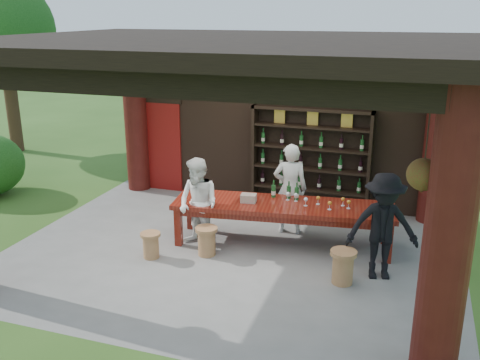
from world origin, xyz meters
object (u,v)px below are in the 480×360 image
(stool_near_left, at_px, (207,240))
(guest_man, at_px, (383,227))
(guest_woman, at_px, (199,204))
(napkin_basket, at_px, (249,198))
(wine_shelf, at_px, (310,159))
(stool_far_left, at_px, (151,244))
(host, at_px, (290,189))
(stool_near_right, at_px, (343,266))
(tasting_table, at_px, (283,210))

(stool_near_left, distance_m, guest_man, 2.84)
(guest_woman, distance_m, napkin_basket, 0.86)
(napkin_basket, bearing_deg, wine_shelf, 71.59)
(stool_far_left, xyz_separation_m, napkin_basket, (1.33, 1.08, 0.59))
(host, xyz_separation_m, guest_man, (1.71, -1.28, -0.00))
(stool_near_right, relative_size, host, 0.31)
(guest_woman, bearing_deg, guest_man, 19.94)
(tasting_table, bearing_deg, guest_woman, -157.07)
(host, height_order, guest_man, host)
(stool_near_right, bearing_deg, tasting_table, 138.11)
(guest_woman, bearing_deg, napkin_basket, 53.46)
(stool_near_right, distance_m, stool_far_left, 3.11)
(stool_near_right, relative_size, stool_far_left, 1.20)
(stool_near_right, bearing_deg, stool_near_left, 173.56)
(wine_shelf, relative_size, tasting_table, 0.62)
(stool_near_left, relative_size, napkin_basket, 1.87)
(wine_shelf, height_order, napkin_basket, wine_shelf)
(guest_woman, bearing_deg, wine_shelf, 82.69)
(stool_near_left, distance_m, stool_far_left, 0.92)
(stool_near_right, bearing_deg, wine_shelf, 110.59)
(stool_near_left, xyz_separation_m, stool_near_right, (2.27, -0.26, 0.02))
(tasting_table, bearing_deg, guest_man, -22.49)
(stool_near_left, xyz_separation_m, guest_woman, (-0.24, 0.26, 0.52))
(stool_near_left, xyz_separation_m, guest_man, (2.78, 0.11, 0.57))
(guest_woman, relative_size, napkin_basket, 6.02)
(host, bearing_deg, wine_shelf, -105.58)
(guest_woman, xyz_separation_m, guest_man, (3.02, -0.14, 0.04))
(stool_near_left, relative_size, guest_woman, 0.31)
(stool_near_left, relative_size, host, 0.29)
(stool_near_right, xyz_separation_m, guest_man, (0.50, 0.37, 0.55))
(tasting_table, height_order, napkin_basket, napkin_basket)
(stool_far_left, height_order, guest_man, guest_man)
(wine_shelf, xyz_separation_m, stool_near_right, (1.11, -2.95, -0.78))
(stool_near_right, height_order, napkin_basket, napkin_basket)
(host, bearing_deg, stool_far_left, 32.11)
(tasting_table, relative_size, host, 2.31)
(stool_near_left, height_order, stool_near_right, stool_near_right)
(stool_near_right, xyz_separation_m, napkin_basket, (-1.77, 0.95, 0.55))
(stool_near_left, relative_size, stool_far_left, 1.12)
(guest_woman, height_order, napkin_basket, guest_woman)
(stool_far_left, distance_m, guest_man, 3.69)
(host, bearing_deg, napkin_basket, 40.03)
(stool_far_left, height_order, host, host)
(stool_near_left, relative_size, stool_near_right, 0.94)
(wine_shelf, bearing_deg, guest_woman, -119.99)
(stool_near_right, bearing_deg, napkin_basket, 151.70)
(napkin_basket, bearing_deg, guest_woman, -149.22)
(tasting_table, relative_size, napkin_basket, 14.73)
(wine_shelf, relative_size, stool_far_left, 5.48)
(tasting_table, height_order, guest_woman, guest_woman)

